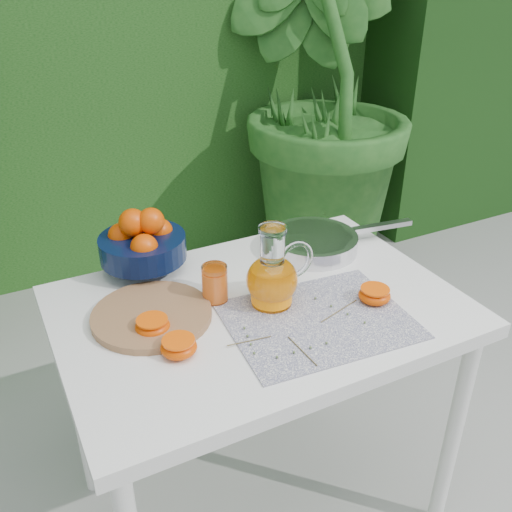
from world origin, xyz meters
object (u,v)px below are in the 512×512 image
juice_pitcher (273,277)px  saute_pan (314,242)px  white_table (259,330)px  cutting_board (152,315)px  fruit_bowl (142,242)px

juice_pitcher → saute_pan: 0.32m
white_table → juice_pitcher: (0.03, -0.01, 0.16)m
cutting_board → juice_pitcher: juice_pitcher is taller
saute_pan → juice_pitcher: bearing=-141.4°
cutting_board → juice_pitcher: (0.29, -0.08, 0.07)m
cutting_board → juice_pitcher: size_ratio=1.37×
cutting_board → saute_pan: bearing=12.7°
cutting_board → saute_pan: size_ratio=0.61×
white_table → juice_pitcher: bearing=-20.5°
juice_pitcher → saute_pan: juice_pitcher is taller
cutting_board → saute_pan: (0.54, 0.12, 0.02)m
fruit_bowl → juice_pitcher: juice_pitcher is taller
cutting_board → juice_pitcher: bearing=-14.6°
fruit_bowl → saute_pan: 0.50m
white_table → fruit_bowl: size_ratio=3.62×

